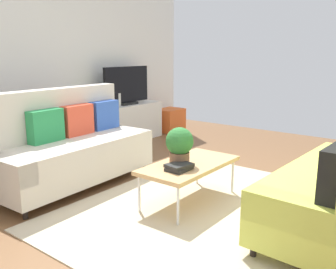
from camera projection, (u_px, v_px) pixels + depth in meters
name	position (u px, v px, depth m)	size (l,w,h in m)	color
ground_plane	(197.00, 201.00, 3.81)	(7.68, 7.68, 0.00)	brown
wall_far	(33.00, 57.00, 5.18)	(6.40, 0.12, 2.90)	white
area_rug	(202.00, 208.00, 3.63)	(2.90, 2.20, 0.01)	beige
couch_beige	(69.00, 146.00, 4.25)	(1.94, 0.93, 1.10)	beige
coffee_table	(189.00, 166.00, 3.71)	(1.10, 0.56, 0.42)	tan
tv_console	(127.00, 123.00, 6.36)	(1.40, 0.44, 0.64)	silver
tv	(127.00, 86.00, 6.21)	(1.00, 0.20, 0.64)	black
storage_trunk	(170.00, 120.00, 7.17)	(0.52, 0.40, 0.44)	orange
potted_plant	(180.00, 145.00, 3.60)	(0.27, 0.27, 0.38)	brown
table_book_0	(179.00, 169.00, 3.48)	(0.24, 0.18, 0.03)	#262626
table_book_1	(179.00, 165.00, 3.47)	(0.24, 0.18, 0.03)	#262626
vase_0	(98.00, 102.00, 5.86)	(0.14, 0.14, 0.19)	#33B29E
vase_1	(107.00, 102.00, 6.01)	(0.13, 0.13, 0.16)	#33B29E
bottle_0	(119.00, 100.00, 6.09)	(0.05, 0.05, 0.21)	silver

